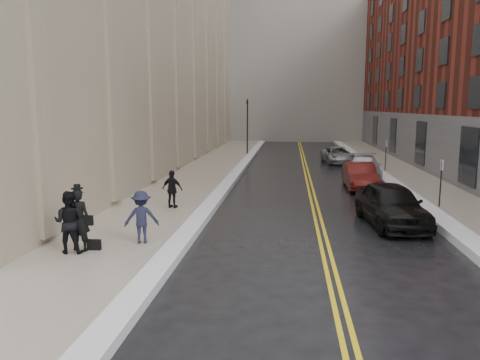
% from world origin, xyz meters
% --- Properties ---
extents(ground, '(160.00, 160.00, 0.00)m').
position_xyz_m(ground, '(0.00, 0.00, 0.00)').
color(ground, black).
rests_on(ground, ground).
extents(sidewalk_left, '(4.00, 64.00, 0.15)m').
position_xyz_m(sidewalk_left, '(-4.50, 16.00, 0.07)').
color(sidewalk_left, gray).
rests_on(sidewalk_left, ground).
extents(sidewalk_right, '(3.00, 64.00, 0.15)m').
position_xyz_m(sidewalk_right, '(9.00, 16.00, 0.07)').
color(sidewalk_right, gray).
rests_on(sidewalk_right, ground).
extents(lane_stripe_a, '(0.12, 64.00, 0.01)m').
position_xyz_m(lane_stripe_a, '(2.38, 16.00, 0.00)').
color(lane_stripe_a, gold).
rests_on(lane_stripe_a, ground).
extents(lane_stripe_b, '(0.12, 64.00, 0.01)m').
position_xyz_m(lane_stripe_b, '(2.62, 16.00, 0.00)').
color(lane_stripe_b, gold).
rests_on(lane_stripe_b, ground).
extents(snow_ridge_left, '(0.70, 60.80, 0.26)m').
position_xyz_m(snow_ridge_left, '(-2.20, 16.00, 0.13)').
color(snow_ridge_left, white).
rests_on(snow_ridge_left, ground).
extents(snow_ridge_right, '(0.85, 60.80, 0.30)m').
position_xyz_m(snow_ridge_right, '(7.15, 16.00, 0.15)').
color(snow_ridge_right, white).
rests_on(snow_ridge_right, ground).
extents(traffic_signal, '(0.18, 0.15, 5.20)m').
position_xyz_m(traffic_signal, '(-2.60, 30.00, 3.08)').
color(traffic_signal, black).
rests_on(traffic_signal, ground).
extents(parking_sign_near, '(0.06, 0.35, 2.23)m').
position_xyz_m(parking_sign_near, '(7.90, 8.00, 1.36)').
color(parking_sign_near, black).
rests_on(parking_sign_near, ground).
extents(parking_sign_far, '(0.06, 0.35, 2.23)m').
position_xyz_m(parking_sign_far, '(7.90, 20.00, 1.36)').
color(parking_sign_far, black).
rests_on(parking_sign_far, ground).
extents(car_black, '(2.48, 4.99, 1.63)m').
position_xyz_m(car_black, '(5.20, 5.02, 0.82)').
color(car_black, black).
rests_on(car_black, ground).
extents(car_maroon, '(1.54, 4.37, 1.44)m').
position_xyz_m(car_maroon, '(5.20, 13.21, 0.72)').
color(car_maroon, '#4D110D').
rests_on(car_maroon, ground).
extents(car_silver_near, '(2.62, 5.22, 1.46)m').
position_xyz_m(car_silver_near, '(5.96, 16.81, 0.73)').
color(car_silver_near, '#AEB1B6').
rests_on(car_silver_near, ground).
extents(car_silver_far, '(2.70, 4.91, 1.30)m').
position_xyz_m(car_silver_far, '(5.20, 25.17, 0.65)').
color(car_silver_far, '#94979B').
rests_on(car_silver_far, ground).
extents(pedestrian_main, '(0.72, 0.49, 1.92)m').
position_xyz_m(pedestrian_main, '(-5.03, 0.25, 1.11)').
color(pedestrian_main, black).
rests_on(pedestrian_main, sidewalk_left).
extents(pedestrian_a, '(0.95, 0.76, 1.89)m').
position_xyz_m(pedestrian_a, '(-5.24, 0.04, 1.09)').
color(pedestrian_a, black).
rests_on(pedestrian_a, sidewalk_left).
extents(pedestrian_b, '(1.23, 0.91, 1.70)m').
position_xyz_m(pedestrian_b, '(-3.40, 1.25, 1.00)').
color(pedestrian_b, '#1A1C2F').
rests_on(pedestrian_b, sidewalk_left).
extents(pedestrian_c, '(1.04, 0.64, 1.65)m').
position_xyz_m(pedestrian_c, '(-3.72, 6.54, 0.97)').
color(pedestrian_c, black).
rests_on(pedestrian_c, sidewalk_left).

